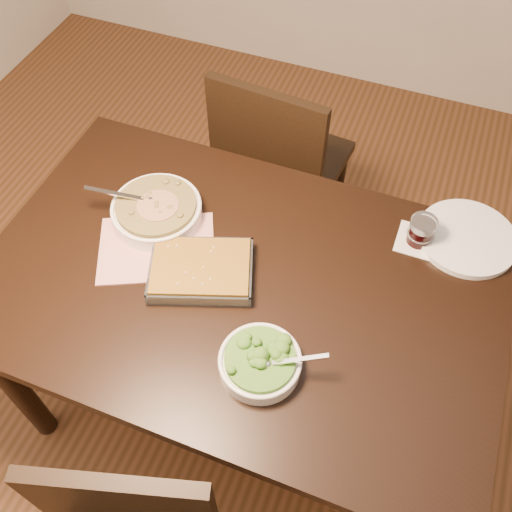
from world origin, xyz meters
TOP-DOWN VIEW (x-y plane):
  - ground at (0.00, 0.00)m, footprint 4.00×4.00m
  - table at (0.00, 0.00)m, footprint 1.40×0.90m
  - magazine_a at (-0.26, 0.02)m, footprint 0.39×0.35m
  - coaster at (0.42, 0.31)m, footprint 0.12×0.12m
  - stew_bowl at (-0.30, 0.12)m, footprint 0.28×0.26m
  - broccoli_bowl at (0.14, -0.22)m, footprint 0.22×0.20m
  - baking_dish at (-0.10, -0.02)m, footprint 0.32×0.28m
  - wine_tumbler at (0.42, 0.31)m, footprint 0.07×0.07m
  - dinner_plate at (0.54, 0.36)m, footprint 0.28×0.28m
  - chair_far at (-0.14, 0.70)m, footprint 0.46×0.46m

SIDE VIEW (x-z plane):
  - ground at x=0.00m, z-range 0.00..0.00m
  - chair_far at x=-0.14m, z-range 0.05..0.96m
  - table at x=0.00m, z-range 0.28..1.03m
  - coaster at x=0.42m, z-range 0.75..0.75m
  - magazine_a at x=-0.26m, z-range 0.75..0.76m
  - dinner_plate at x=0.54m, z-range 0.75..0.77m
  - baking_dish at x=-0.10m, z-range 0.75..0.80m
  - broccoli_bowl at x=0.14m, z-range 0.74..0.82m
  - stew_bowl at x=-0.30m, z-range 0.74..0.83m
  - wine_tumbler at x=0.42m, z-range 0.75..0.84m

